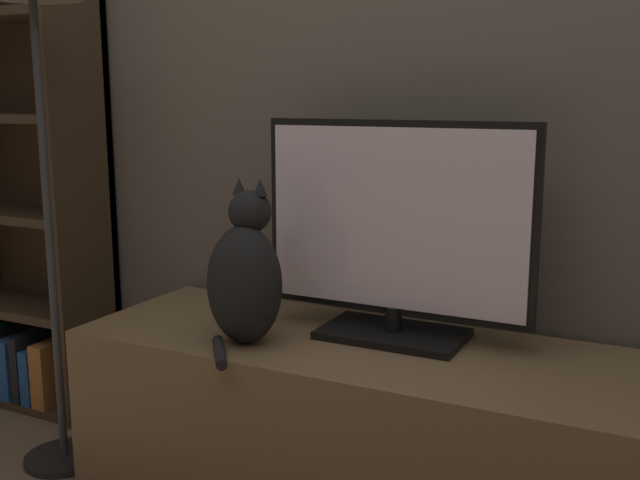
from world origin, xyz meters
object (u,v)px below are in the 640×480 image
Objects in this scene: cat at (246,277)px; floor_lamp at (34,23)px; tv at (395,233)px; bookshelf at (29,197)px.

cat is 0.93m from floor_lamp.
cat is 0.28× the size of floor_lamp.
cat is (-0.33, -0.21, -0.11)m from tv.
tv is 0.41m from cat.
tv is at bearing 29.39° from cat.
cat is at bearing -15.52° from bookshelf.
tv is 1.71× the size of cat.
tv is 1.44m from bookshelf.
floor_lamp is at bearing -37.19° from bookshelf.
bookshelf is at bearing 161.64° from cat.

